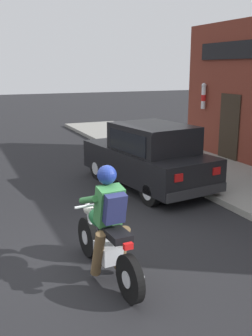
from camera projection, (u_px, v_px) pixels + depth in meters
name	position (u px, v px, depth m)	size (l,w,h in m)	color
ground_plane	(87.00, 263.00, 5.92)	(80.00, 80.00, 0.00)	black
sidewalk_curb	(221.00, 176.00, 10.39)	(2.60, 22.00, 0.14)	gray
motorcycle_with_rider	(107.00, 232.00, 5.38)	(0.58, 2.02, 1.62)	black
car_hatchback	(148.00, 157.00, 9.51)	(2.13, 3.96, 1.57)	black
traffic_cone	(148.00, 145.00, 12.70)	(0.36, 0.36, 0.60)	black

